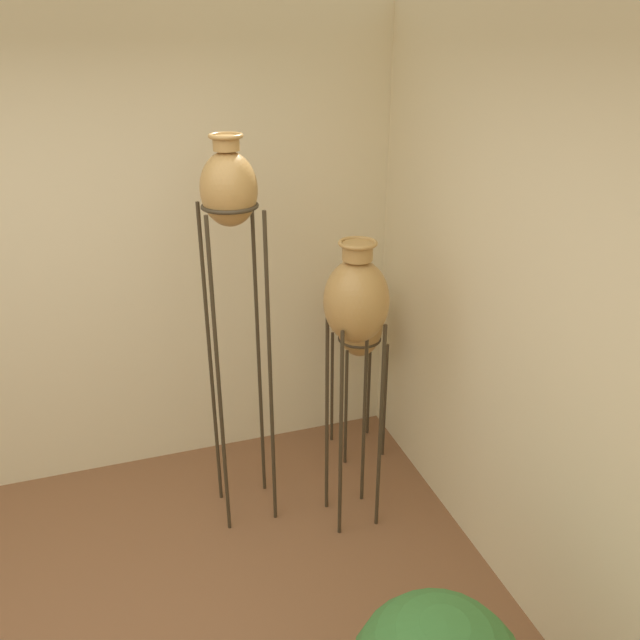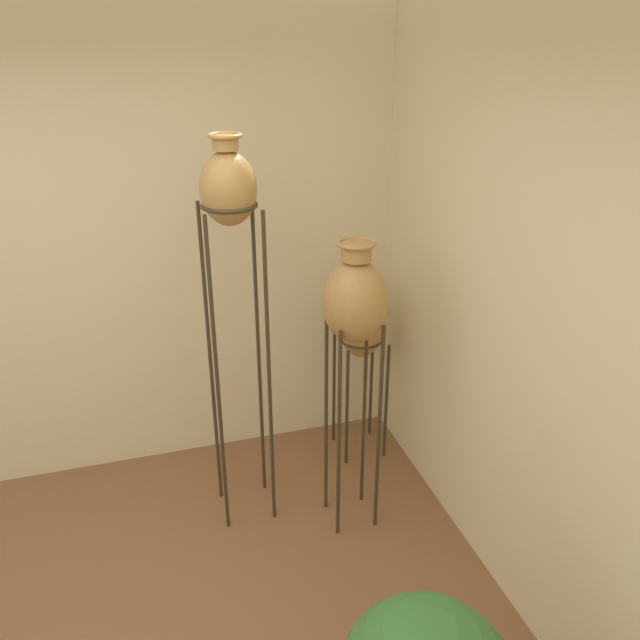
# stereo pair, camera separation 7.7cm
# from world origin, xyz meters

# --- Properties ---
(wall_back) EXTENTS (7.93, 0.06, 2.70)m
(wall_back) POSITION_xyz_m (0.00, 1.99, 1.35)
(wall_back) COLOR beige
(wall_back) RESTS_ON ground_plane
(wall_right) EXTENTS (0.06, 7.93, 2.70)m
(wall_right) POSITION_xyz_m (1.99, 0.00, 1.35)
(wall_right) COLOR beige
(wall_right) RESTS_ON ground_plane
(vase_stand_tall) EXTENTS (0.28, 0.28, 2.11)m
(vase_stand_tall) POSITION_xyz_m (0.87, 1.30, 1.78)
(vase_stand_tall) COLOR #382D1E
(vase_stand_tall) RESTS_ON ground_plane
(vase_stand_medium) EXTENTS (0.32, 0.32, 1.63)m
(vase_stand_medium) POSITION_xyz_m (1.42, 1.05, 1.31)
(vase_stand_medium) COLOR #382D1E
(vase_stand_medium) RESTS_ON ground_plane
(vase_stand_short) EXTENTS (0.28, 0.28, 1.18)m
(vase_stand_short) POSITION_xyz_m (1.69, 1.66, 0.89)
(vase_stand_short) COLOR #382D1E
(vase_stand_short) RESTS_ON ground_plane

